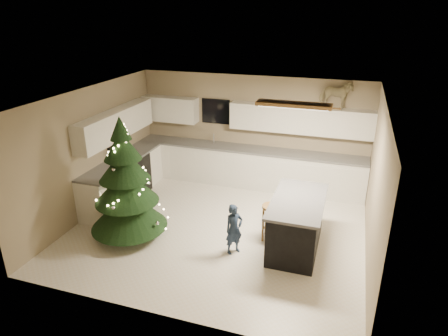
# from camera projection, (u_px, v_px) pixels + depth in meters

# --- Properties ---
(ground_plane) EXTENTS (5.50, 5.50, 0.00)m
(ground_plane) POSITION_uv_depth(u_px,v_px,m) (218.00, 228.00, 7.86)
(ground_plane) COLOR silver
(room_shell) EXTENTS (5.52, 5.02, 2.61)m
(room_shell) POSITION_uv_depth(u_px,v_px,m) (219.00, 144.00, 7.19)
(room_shell) COLOR gray
(room_shell) RESTS_ON ground_plane
(cabinetry) EXTENTS (5.50, 3.20, 2.00)m
(cabinetry) POSITION_uv_depth(u_px,v_px,m) (204.00, 159.00, 9.28)
(cabinetry) COLOR white
(cabinetry) RESTS_ON ground_plane
(island) EXTENTS (0.90, 1.70, 0.95)m
(island) POSITION_uv_depth(u_px,v_px,m) (296.00, 223.00, 7.08)
(island) COLOR black
(island) RESTS_ON ground_plane
(bar_stool) EXTENTS (0.36, 0.36, 0.69)m
(bar_stool) POSITION_uv_depth(u_px,v_px,m) (272.00, 214.00, 7.32)
(bar_stool) COLOR brown
(bar_stool) RESTS_ON ground_plane
(christmas_tree) EXTENTS (1.46, 1.41, 2.34)m
(christmas_tree) POSITION_uv_depth(u_px,v_px,m) (126.00, 190.00, 7.26)
(christmas_tree) COLOR #3F2816
(christmas_tree) RESTS_ON ground_plane
(toddler) EXTENTS (0.39, 0.40, 0.93)m
(toddler) POSITION_uv_depth(u_px,v_px,m) (234.00, 229.00, 6.93)
(toddler) COLOR #131E36
(toddler) RESTS_ON ground_plane
(rocking_horse) EXTENTS (0.71, 0.36, 0.60)m
(rocking_horse) POSITION_uv_depth(u_px,v_px,m) (336.00, 95.00, 8.49)
(rocking_horse) COLOR brown
(rocking_horse) RESTS_ON cabinetry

